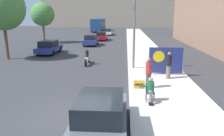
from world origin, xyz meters
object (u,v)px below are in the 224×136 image
(car_on_road_midblock, at_px, (91,40))
(pedestrian_behind, at_px, (169,65))
(car_on_road_distant, at_px, (101,36))
(motorcycle_on_road, at_px, (87,58))
(car_on_road_far_lane, at_px, (108,32))
(street_tree_near_curb, at_px, (2,8))
(protest_banner, at_px, (166,60))
(car_on_road_nearest, at_px, (49,47))
(traffic_light_pole, at_px, (123,13))
(parked_car_curbside, at_px, (100,117))
(jogger_on_sidewalk, at_px, (149,73))
(street_tree_midblock, at_px, (43,14))
(seated_protester, at_px, (150,89))
(city_bus_on_road, at_px, (98,24))

(car_on_road_midblock, bearing_deg, pedestrian_behind, -65.38)
(car_on_road_distant, xyz_separation_m, motorcycle_on_road, (0.85, -18.83, -0.17))
(car_on_road_far_lane, bearing_deg, street_tree_near_curb, -105.15)
(protest_banner, relative_size, car_on_road_nearest, 0.55)
(traffic_light_pole, relative_size, car_on_road_far_lane, 1.33)
(traffic_light_pole, relative_size, parked_car_curbside, 1.51)
(car_on_road_nearest, bearing_deg, motorcycle_on_road, -44.89)
(jogger_on_sidewalk, relative_size, motorcycle_on_road, 0.79)
(protest_banner, height_order, traffic_light_pole, traffic_light_pole)
(protest_banner, distance_m, street_tree_midblock, 23.68)
(street_tree_near_curb, bearing_deg, seated_protester, -39.50)
(pedestrian_behind, xyz_separation_m, car_on_road_nearest, (-11.18, 9.56, -0.30))
(parked_car_curbside, relative_size, car_on_road_midblock, 0.98)
(car_on_road_distant, bearing_deg, street_tree_near_curb, -112.93)
(protest_banner, relative_size, street_tree_midblock, 0.39)
(pedestrian_behind, distance_m, car_on_road_nearest, 14.71)
(jogger_on_sidewalk, distance_m, car_on_road_nearest, 15.09)
(pedestrian_behind, distance_m, street_tree_midblock, 24.45)
(parked_car_curbside, bearing_deg, jogger_on_sidewalk, 66.88)
(protest_banner, distance_m, car_on_road_distant, 23.34)
(seated_protester, relative_size, city_bus_on_road, 0.10)
(traffic_light_pole, height_order, street_tree_near_curb, street_tree_near_curb)
(pedestrian_behind, relative_size, parked_car_curbside, 0.42)
(car_on_road_distant, distance_m, motorcycle_on_road, 18.85)
(traffic_light_pole, xyz_separation_m, car_on_road_nearest, (-8.17, 6.83, -3.55))
(seated_protester, height_order, pedestrian_behind, pedestrian_behind)
(protest_banner, bearing_deg, city_bus_on_road, 102.91)
(seated_protester, xyz_separation_m, street_tree_near_curb, (-12.48, 10.28, 4.01))
(seated_protester, relative_size, car_on_road_midblock, 0.28)
(street_tree_near_curb, distance_m, street_tree_midblock, 12.69)
(car_on_road_midblock, xyz_separation_m, street_tree_near_curb, (-6.45, -10.41, 4.04))
(seated_protester, relative_size, street_tree_near_curb, 0.17)
(seated_protester, xyz_separation_m, car_on_road_far_lane, (-5.04, 37.73, -0.08))
(seated_protester, xyz_separation_m, car_on_road_distant, (-5.28, 27.29, -0.05))
(protest_banner, relative_size, traffic_light_pole, 0.38)
(city_bus_on_road, height_order, motorcycle_on_road, city_bus_on_road)
(protest_banner, distance_m, city_bus_on_road, 44.60)
(seated_protester, relative_size, car_on_road_far_lane, 0.25)
(protest_banner, bearing_deg, car_on_road_far_lane, 101.45)
(car_on_road_far_lane, height_order, street_tree_midblock, street_tree_midblock)
(car_on_road_distant, relative_size, city_bus_on_road, 0.36)
(traffic_light_pole, xyz_separation_m, car_on_road_distant, (-3.88, 20.54, -3.57))
(car_on_road_nearest, height_order, car_on_road_far_lane, car_on_road_nearest)
(city_bus_on_road, bearing_deg, car_on_road_far_lane, -72.72)
(parked_car_curbside, relative_size, car_on_road_distant, 0.99)
(motorcycle_on_road, xyz_separation_m, street_tree_midblock, (-9.13, 14.45, 3.72))
(seated_protester, bearing_deg, car_on_road_far_lane, 117.27)
(car_on_road_nearest, xyz_separation_m, motorcycle_on_road, (5.14, -5.12, -0.18))
(parked_car_curbside, distance_m, car_on_road_nearest, 18.18)
(car_on_road_distant, relative_size, motorcycle_on_road, 1.91)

